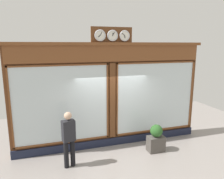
% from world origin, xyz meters
% --- Properties ---
extents(shop_facade, '(6.82, 0.42, 4.12)m').
position_xyz_m(shop_facade, '(0.00, -0.13, 1.83)').
color(shop_facade, '#5B3319').
rests_on(shop_facade, ground_plane).
extents(pedestrian, '(0.40, 0.30, 1.69)m').
position_xyz_m(pedestrian, '(1.62, 0.95, 0.93)').
color(pedestrian, black).
rests_on(pedestrian, ground_plane).
extents(planter_box, '(0.56, 0.36, 0.52)m').
position_xyz_m(planter_box, '(-1.28, 0.88, 0.26)').
color(planter_box, '#4C4742').
rests_on(planter_box, ground_plane).
extents(planter_shrub, '(0.42, 0.42, 0.42)m').
position_xyz_m(planter_shrub, '(-1.28, 0.88, 0.73)').
color(planter_shrub, '#285623').
rests_on(planter_shrub, planter_box).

